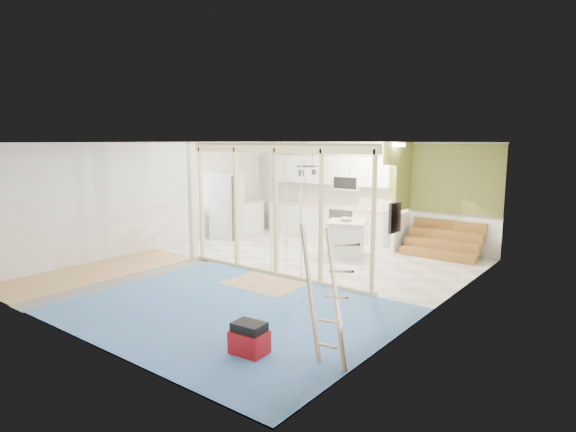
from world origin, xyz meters
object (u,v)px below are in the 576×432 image
Objects in this scene: island at (347,239)px; ladder at (326,296)px; toolbox at (249,339)px; fridge at (227,206)px.

ladder is (2.54, -4.77, 0.42)m from island.
ladder is at bearing 18.30° from toolbox.
ladder is (6.24, -4.67, -0.04)m from fridge.
toolbox is at bearing -66.24° from fridge.
island is at bearing 103.21° from toolbox.
ladder is at bearing -85.53° from island.
toolbox is at bearing -140.69° from ladder.
ladder reaches higher than toolbox.
ladder is at bearing -59.76° from fridge.
fridge is 7.39m from toolbox.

